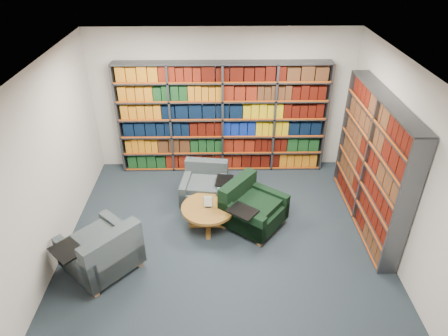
{
  "coord_description": "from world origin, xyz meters",
  "views": [
    {
      "loc": [
        -0.09,
        -4.75,
        4.35
      ],
      "look_at": [
        0.0,
        0.6,
        1.05
      ],
      "focal_mm": 32.0,
      "sensor_mm": 36.0,
      "label": 1
    }
  ],
  "objects_px": {
    "chair_teal_left": "(205,186)",
    "chair_green_right": "(250,208)",
    "coffee_table": "(208,211)",
    "chair_teal_front": "(104,253)"
  },
  "relations": [
    {
      "from": "chair_green_right",
      "to": "coffee_table",
      "type": "height_order",
      "value": "chair_green_right"
    },
    {
      "from": "chair_teal_left",
      "to": "chair_teal_front",
      "type": "distance_m",
      "value": 2.24
    },
    {
      "from": "chair_teal_front",
      "to": "chair_green_right",
      "type": "bearing_deg",
      "value": 25.66
    },
    {
      "from": "chair_teal_front",
      "to": "coffee_table",
      "type": "relative_size",
      "value": 1.46
    },
    {
      "from": "chair_green_right",
      "to": "chair_teal_front",
      "type": "xyz_separation_m",
      "value": [
        -2.16,
        -1.04,
        0.02
      ]
    },
    {
      "from": "chair_teal_front",
      "to": "chair_teal_left",
      "type": "bearing_deg",
      "value": 51.07
    },
    {
      "from": "chair_teal_left",
      "to": "chair_green_right",
      "type": "relative_size",
      "value": 0.8
    },
    {
      "from": "chair_teal_left",
      "to": "chair_teal_front",
      "type": "bearing_deg",
      "value": -128.93
    },
    {
      "from": "coffee_table",
      "to": "chair_teal_front",
      "type": "bearing_deg",
      "value": -147.07
    },
    {
      "from": "chair_green_right",
      "to": "chair_teal_left",
      "type": "bearing_deg",
      "value": 137.0
    }
  ]
}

